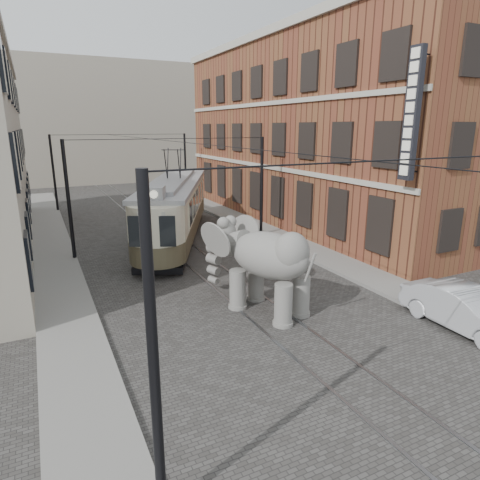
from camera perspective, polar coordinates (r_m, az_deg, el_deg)
ground at (r=18.51m, az=-2.29°, el=-5.55°), size 120.00×120.00×0.00m
tram_rails at (r=18.51m, az=-2.29°, el=-5.51°), size 1.54×80.00×0.02m
sidewalk_right at (r=21.47m, az=12.52°, el=-2.74°), size 2.00×60.00×0.15m
sidewalk_left at (r=17.14m, az=-22.81°, el=-8.28°), size 2.00×60.00×0.15m
brick_building at (r=30.67m, az=10.03°, el=13.94°), size 8.00×26.00×12.00m
distant_block at (r=56.29m, az=-19.68°, el=14.80°), size 28.00×10.00×14.00m
catenary at (r=22.21m, az=-8.11°, el=5.84°), size 11.00×30.20×6.00m
tram at (r=25.01m, az=-8.93°, el=6.07°), size 8.19×13.35×5.33m
elephant at (r=14.99m, az=4.01°, el=-3.92°), size 4.75×6.11×3.30m
parked_car at (r=15.86m, az=28.41°, el=-8.34°), size 1.56×4.35×1.43m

